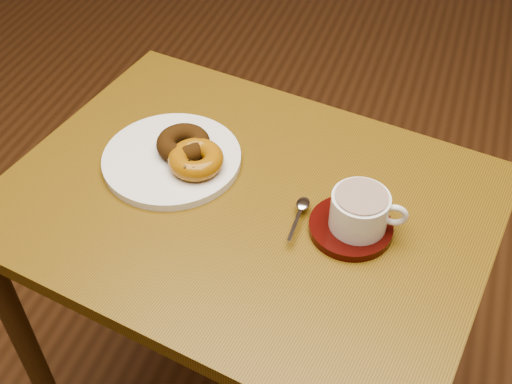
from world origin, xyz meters
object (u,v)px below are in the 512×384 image
(donut_plate, at_px, (172,159))
(coffee_cup, at_px, (361,210))
(cafe_table, at_px, (246,245))
(saucer, at_px, (351,227))

(donut_plate, height_order, coffee_cup, coffee_cup)
(cafe_table, xyz_separation_m, saucer, (0.19, -0.02, 0.13))
(donut_plate, xyz_separation_m, saucer, (0.35, -0.06, -0.00))
(cafe_table, bearing_deg, donut_plate, 173.69)
(cafe_table, distance_m, coffee_cup, 0.26)
(saucer, bearing_deg, donut_plate, 170.41)
(donut_plate, bearing_deg, cafe_table, -15.36)
(saucer, distance_m, coffee_cup, 0.04)
(donut_plate, height_order, saucer, same)
(cafe_table, relative_size, donut_plate, 3.62)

